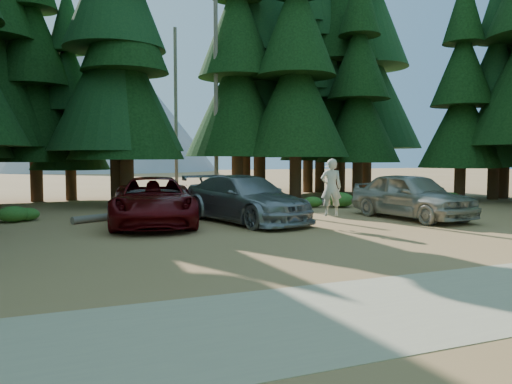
{
  "coord_description": "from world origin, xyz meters",
  "views": [
    {
      "loc": [
        -7.87,
        -13.13,
        2.47
      ],
      "look_at": [
        -1.34,
        3.06,
        1.25
      ],
      "focal_mm": 35.0,
      "sensor_mm": 36.0,
      "label": 1
    }
  ],
  "objects_px": {
    "silver_minivan_right": "(411,196)",
    "log_right": "(286,203)",
    "silver_minivan_center": "(245,199)",
    "frisbee_player": "(331,187)",
    "log_left": "(117,216)",
    "log_mid": "(208,206)",
    "red_pickup": "(153,201)"
  },
  "relations": [
    {
      "from": "silver_minivan_right",
      "to": "log_right",
      "type": "bearing_deg",
      "value": 104.53
    },
    {
      "from": "log_right",
      "to": "silver_minivan_right",
      "type": "bearing_deg",
      "value": -66.56
    },
    {
      "from": "silver_minivan_center",
      "to": "frisbee_player",
      "type": "relative_size",
      "value": 3.1
    },
    {
      "from": "silver_minivan_center",
      "to": "frisbee_player",
      "type": "xyz_separation_m",
      "value": [
        2.13,
        -2.75,
        0.55
      ]
    },
    {
      "from": "log_left",
      "to": "log_mid",
      "type": "xyz_separation_m",
      "value": [
        4.47,
        2.31,
        0.01
      ]
    },
    {
      "from": "silver_minivan_center",
      "to": "silver_minivan_right",
      "type": "distance_m",
      "value": 6.72
    },
    {
      "from": "frisbee_player",
      "to": "log_right",
      "type": "height_order",
      "value": "frisbee_player"
    },
    {
      "from": "red_pickup",
      "to": "silver_minivan_center",
      "type": "xyz_separation_m",
      "value": [
        3.4,
        -0.49,
        0.01
      ]
    },
    {
      "from": "frisbee_player",
      "to": "red_pickup",
      "type": "bearing_deg",
      "value": -6.4
    },
    {
      "from": "red_pickup",
      "to": "log_right",
      "type": "relative_size",
      "value": 1.46
    },
    {
      "from": "log_right",
      "to": "log_mid",
      "type": "bearing_deg",
      "value": -175.61
    },
    {
      "from": "silver_minivan_center",
      "to": "log_left",
      "type": "bearing_deg",
      "value": 133.4
    },
    {
      "from": "frisbee_player",
      "to": "log_right",
      "type": "bearing_deg",
      "value": -80.37
    },
    {
      "from": "silver_minivan_center",
      "to": "silver_minivan_right",
      "type": "xyz_separation_m",
      "value": [
        6.53,
        -1.55,
        0.04
      ]
    },
    {
      "from": "silver_minivan_right",
      "to": "log_left",
      "type": "bearing_deg",
      "value": 153.41
    },
    {
      "from": "log_mid",
      "to": "log_right",
      "type": "relative_size",
      "value": 0.83
    },
    {
      "from": "silver_minivan_right",
      "to": "log_mid",
      "type": "relative_size",
      "value": 1.53
    },
    {
      "from": "silver_minivan_center",
      "to": "log_right",
      "type": "relative_size",
      "value": 1.42
    },
    {
      "from": "red_pickup",
      "to": "silver_minivan_center",
      "type": "bearing_deg",
      "value": 1.63
    },
    {
      "from": "frisbee_player",
      "to": "log_mid",
      "type": "height_order",
      "value": "frisbee_player"
    },
    {
      "from": "silver_minivan_right",
      "to": "frisbee_player",
      "type": "distance_m",
      "value": 4.59
    },
    {
      "from": "silver_minivan_center",
      "to": "log_right",
      "type": "height_order",
      "value": "silver_minivan_center"
    },
    {
      "from": "log_left",
      "to": "red_pickup",
      "type": "bearing_deg",
      "value": -94.67
    },
    {
      "from": "silver_minivan_right",
      "to": "log_mid",
      "type": "height_order",
      "value": "silver_minivan_right"
    },
    {
      "from": "log_left",
      "to": "log_mid",
      "type": "bearing_deg",
      "value": -2.66
    },
    {
      "from": "log_right",
      "to": "log_left",
      "type": "bearing_deg",
      "value": -161.06
    },
    {
      "from": "silver_minivan_right",
      "to": "frisbee_player",
      "type": "bearing_deg",
      "value": -170.2
    },
    {
      "from": "silver_minivan_center",
      "to": "log_left",
      "type": "height_order",
      "value": "silver_minivan_center"
    },
    {
      "from": "silver_minivan_right",
      "to": "silver_minivan_center",
      "type": "bearing_deg",
      "value": 161.18
    },
    {
      "from": "log_left",
      "to": "log_mid",
      "type": "relative_size",
      "value": 1.11
    },
    {
      "from": "red_pickup",
      "to": "log_mid",
      "type": "bearing_deg",
      "value": 62.59
    },
    {
      "from": "red_pickup",
      "to": "log_left",
      "type": "xyz_separation_m",
      "value": [
        -1.04,
        2.21,
        -0.73
      ]
    }
  ]
}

